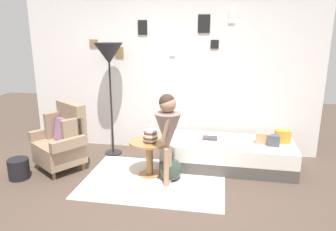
% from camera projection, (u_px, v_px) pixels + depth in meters
% --- Properties ---
extents(ground_plane, '(12.00, 12.00, 0.00)m').
position_uv_depth(ground_plane, '(141.00, 206.00, 3.67)').
color(ground_plane, '#4C3D33').
extents(gallery_wall, '(4.80, 0.12, 2.60)m').
position_uv_depth(gallery_wall, '(170.00, 73.00, 5.18)').
color(gallery_wall, silver).
rests_on(gallery_wall, ground).
extents(rug, '(1.90, 1.37, 0.01)m').
position_uv_depth(rug, '(154.00, 180.00, 4.31)').
color(rug, silver).
rests_on(rug, ground).
extents(armchair, '(0.90, 0.85, 0.97)m').
position_uv_depth(armchair, '(63.00, 140.00, 4.58)').
color(armchair, olive).
rests_on(armchair, ground).
extents(daybed, '(1.91, 0.83, 0.40)m').
position_uv_depth(daybed, '(227.00, 154.00, 4.69)').
color(daybed, '#4C4742').
rests_on(daybed, ground).
extents(pillow_head, '(0.22, 0.12, 0.19)m').
position_uv_depth(pillow_head, '(283.00, 137.00, 4.55)').
color(pillow_head, orange).
rests_on(pillow_head, daybed).
extents(pillow_mid, '(0.18, 0.14, 0.16)m').
position_uv_depth(pillow_mid, '(274.00, 140.00, 4.45)').
color(pillow_mid, '#474C56').
rests_on(pillow_mid, daybed).
extents(pillow_back, '(0.22, 0.14, 0.16)m').
position_uv_depth(pillow_back, '(263.00, 138.00, 4.54)').
color(pillow_back, tan).
rests_on(pillow_back, daybed).
extents(side_table, '(0.55, 0.55, 0.51)m').
position_uv_depth(side_table, '(149.00, 151.00, 4.37)').
color(side_table, '#9E7042').
rests_on(side_table, ground).
extents(vase_striped, '(0.20, 0.20, 0.25)m').
position_uv_depth(vase_striped, '(150.00, 135.00, 4.25)').
color(vase_striped, brown).
rests_on(vase_striped, side_table).
extents(floor_lamp, '(0.44, 0.44, 1.80)m').
position_uv_depth(floor_lamp, '(109.00, 57.00, 4.85)').
color(floor_lamp, black).
rests_on(floor_lamp, ground).
extents(person_child, '(0.34, 0.34, 1.22)m').
position_uv_depth(person_child, '(168.00, 128.00, 3.98)').
color(person_child, '#A37A60').
rests_on(person_child, ground).
extents(book_on_daybed, '(0.22, 0.16, 0.03)m').
position_uv_depth(book_on_daybed, '(210.00, 138.00, 4.74)').
color(book_on_daybed, '#3E373E').
rests_on(book_on_daybed, daybed).
extents(demijohn_near, '(0.31, 0.31, 0.39)m').
position_uv_depth(demijohn_near, '(171.00, 169.00, 4.28)').
color(demijohn_near, '#2D3D33').
rests_on(demijohn_near, ground).
extents(magazine_basket, '(0.28, 0.28, 0.28)m').
position_uv_depth(magazine_basket, '(19.00, 169.00, 4.34)').
color(magazine_basket, black).
rests_on(magazine_basket, ground).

